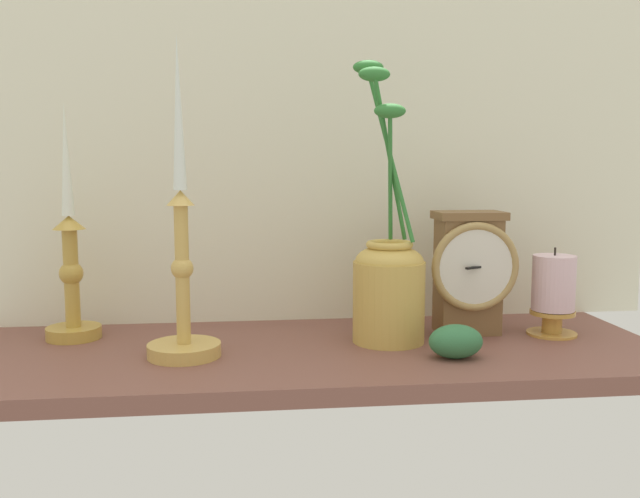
{
  "coord_description": "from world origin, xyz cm",
  "views": [
    {
      "loc": [
        -9.58,
        -93.04,
        25.53
      ],
      "look_at": [
        1.26,
        0.0,
        14.0
      ],
      "focal_mm": 38.07,
      "sensor_mm": 36.0,
      "label": 1
    }
  ],
  "objects_px": {
    "mantel_clock": "(469,271)",
    "candlestick_tall_left": "(182,277)",
    "candlestick_tall_center": "(71,269)",
    "brass_vase_jar": "(389,281)",
    "pillar_candle_front": "(553,292)"
  },
  "relations": [
    {
      "from": "candlestick_tall_center",
      "to": "brass_vase_jar",
      "type": "height_order",
      "value": "brass_vase_jar"
    },
    {
      "from": "mantel_clock",
      "to": "candlestick_tall_left",
      "type": "bearing_deg",
      "value": -169.45
    },
    {
      "from": "candlestick_tall_center",
      "to": "mantel_clock",
      "type": "bearing_deg",
      "value": -3.67
    },
    {
      "from": "mantel_clock",
      "to": "candlestick_tall_center",
      "type": "distance_m",
      "value": 0.59
    },
    {
      "from": "candlestick_tall_left",
      "to": "pillar_candle_front",
      "type": "distance_m",
      "value": 0.55
    },
    {
      "from": "candlestick_tall_center",
      "to": "brass_vase_jar",
      "type": "xyz_separation_m",
      "value": [
        0.46,
        -0.07,
        -0.01
      ]
    },
    {
      "from": "pillar_candle_front",
      "to": "candlestick_tall_left",
      "type": "bearing_deg",
      "value": -174.18
    },
    {
      "from": "brass_vase_jar",
      "to": "candlestick_tall_center",
      "type": "bearing_deg",
      "value": 171.05
    },
    {
      "from": "candlestick_tall_center",
      "to": "pillar_candle_front",
      "type": "bearing_deg",
      "value": -4.85
    },
    {
      "from": "candlestick_tall_left",
      "to": "candlestick_tall_center",
      "type": "height_order",
      "value": "candlestick_tall_left"
    },
    {
      "from": "brass_vase_jar",
      "to": "pillar_candle_front",
      "type": "relative_size",
      "value": 3.02
    },
    {
      "from": "mantel_clock",
      "to": "candlestick_tall_left",
      "type": "height_order",
      "value": "candlestick_tall_left"
    },
    {
      "from": "candlestick_tall_center",
      "to": "brass_vase_jar",
      "type": "relative_size",
      "value": 0.86
    },
    {
      "from": "mantel_clock",
      "to": "candlestick_tall_center",
      "type": "xyz_separation_m",
      "value": [
        -0.59,
        0.04,
        0.01
      ]
    },
    {
      "from": "mantel_clock",
      "to": "candlestick_tall_left",
      "type": "xyz_separation_m",
      "value": [
        -0.42,
        -0.08,
        0.01
      ]
    }
  ]
}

